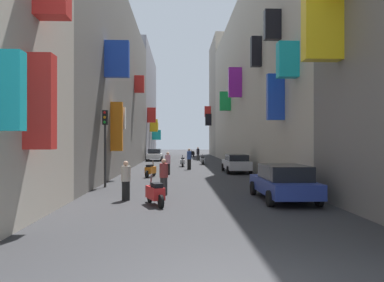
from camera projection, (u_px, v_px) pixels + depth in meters
ground_plane at (186, 165)px, 35.43m from camera, size 140.00×140.00×0.00m
building_left_mid_a at (94, 85)px, 29.47m from camera, size 7.39×31.16×14.32m
building_left_mid_b at (133, 105)px, 55.08m from camera, size 7.39×20.08×16.34m
building_right_mid_a at (306, 25)px, 23.85m from camera, size 7.21×17.87×20.80m
building_right_mid_b at (248, 96)px, 43.58m from camera, size 7.20×21.62×16.30m
building_right_mid_c at (229, 99)px, 60.07m from camera, size 7.13×11.35×19.70m
parked_car_silver at (236, 163)px, 26.77m from camera, size 1.83×4.44×1.39m
parked_car_white at (155, 155)px, 43.52m from camera, size 1.90×4.44×1.47m
parked_car_blue at (283, 182)px, 14.01m from camera, size 2.00×4.29×1.44m
scooter_black at (192, 154)px, 55.42m from camera, size 0.78×1.72×1.13m
scooter_orange at (150, 170)px, 23.23m from camera, size 0.72×1.74×1.13m
scooter_red at (155, 193)px, 12.93m from camera, size 0.81×1.75×1.13m
scooter_white at (183, 162)px, 33.08m from camera, size 0.51×1.82×1.13m
scooter_silver at (203, 160)px, 36.21m from camera, size 0.45×1.91×1.13m
pedestrian_crossing at (126, 181)px, 14.01m from camera, size 0.54×0.54×1.59m
pedestrian_near_left at (198, 154)px, 43.95m from camera, size 0.52×0.52×1.69m
pedestrian_near_right at (164, 177)px, 15.38m from camera, size 0.47×0.47×1.61m
pedestrian_mid_street at (189, 159)px, 29.50m from camera, size 0.52×0.52×1.80m
pedestrian_far_away at (168, 163)px, 24.91m from camera, size 0.48×0.48×1.64m
traffic_light_near_corner at (105, 135)px, 18.04m from camera, size 0.26×0.34×4.01m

